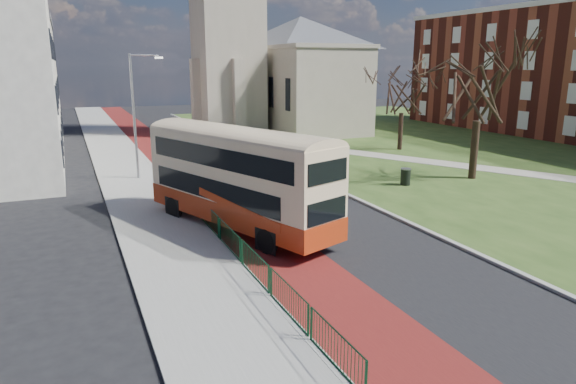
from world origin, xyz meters
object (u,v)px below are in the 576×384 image
bus (237,174)px  winter_tree_far (403,84)px  streetlamp (136,110)px  winter_tree_near (481,74)px  litter_bin (406,177)px

bus → winter_tree_far: bearing=17.4°
winter_tree_far → bus: bearing=-141.8°
bus → streetlamp: bearing=81.2°
winter_tree_near → winter_tree_far: 12.20m
winter_tree_near → litter_bin: size_ratio=9.23×
bus → winter_tree_near: (17.70, 4.08, 4.25)m
winter_tree_far → litter_bin: (-7.87, -11.74, -5.23)m
litter_bin → bus: bearing=-161.3°
winter_tree_near → streetlamp: bearing=157.0°
winter_tree_far → winter_tree_near: bearing=-102.3°
streetlamp → litter_bin: bearing=-29.4°
bus → winter_tree_near: winter_tree_near is taller
bus → litter_bin: bearing=-2.0°
winter_tree_near → winter_tree_far: bearing=77.7°
winter_tree_far → streetlamp: bearing=-172.0°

